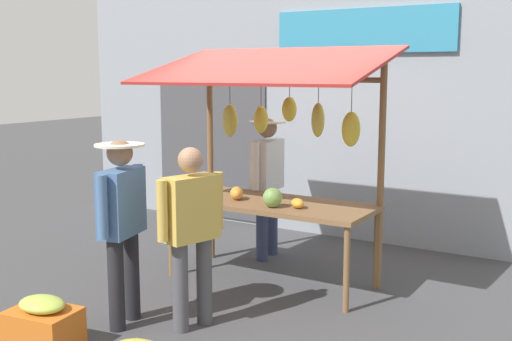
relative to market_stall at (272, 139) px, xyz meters
name	(u,v)px	position (x,y,z in m)	size (l,w,h in m)	color
ground_plane	(270,281)	(0.00, 0.03, -1.54)	(40.00, 40.00, 0.00)	#424244
street_backdrop	(350,112)	(0.04, -2.17, 0.16)	(9.00, 0.30, 3.40)	#8C939E
market_stall	(272,139)	(0.00, 0.00, 0.00)	(2.50, 1.46, 2.50)	brown
vendor_with_sunhat	(267,176)	(0.48, -0.72, -0.53)	(0.44, 0.71, 1.69)	navy
shopper_with_shopping_bag	(192,225)	(-0.03, 1.44, -0.61)	(0.34, 0.67, 1.60)	#4C4C51
shopper_with_ponytail	(122,217)	(0.53, 1.70, -0.56)	(0.43, 0.69, 1.66)	#232328
produce_crate_near	(43,325)	(0.75, 2.42, -1.34)	(0.60, 0.48, 0.44)	#D1661E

